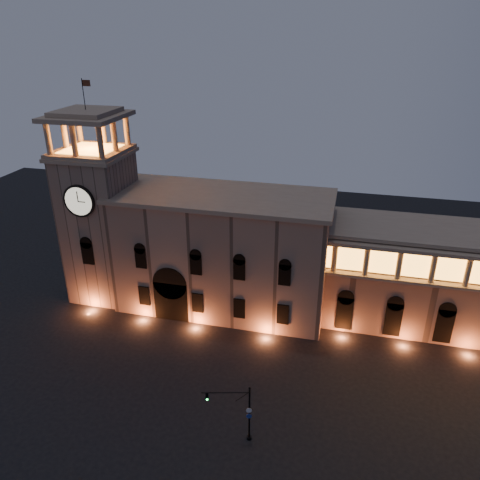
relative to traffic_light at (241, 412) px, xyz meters
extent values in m
plane|color=black|center=(-6.67, 2.42, -3.60)|extent=(160.00, 160.00, 0.00)
cube|color=#90715E|center=(-8.67, 24.42, 4.90)|extent=(30.00, 12.00, 17.00)
cube|color=tan|center=(-8.67, 24.42, 13.70)|extent=(30.80, 12.80, 0.60)
cube|color=black|center=(-14.67, 19.02, -0.60)|extent=(5.00, 1.40, 6.00)
cylinder|color=black|center=(-14.67, 19.02, 2.40)|extent=(5.00, 1.40, 5.00)
cube|color=#FF9E32|center=(-14.67, 18.82, -0.80)|extent=(4.20, 0.20, 5.00)
cube|color=#90715E|center=(-27.17, 23.42, 7.40)|extent=(9.00, 9.00, 22.00)
cube|color=tan|center=(-27.17, 23.42, 18.65)|extent=(9.80, 9.80, 0.50)
cylinder|color=black|center=(-27.17, 18.74, 13.40)|extent=(4.60, 0.35, 4.60)
cylinder|color=beige|center=(-27.17, 18.60, 13.40)|extent=(4.00, 0.12, 4.00)
cube|color=tan|center=(-27.17, 23.42, 19.15)|extent=(9.40, 9.40, 0.50)
cube|color=#FF9E32|center=(-27.17, 23.42, 19.45)|extent=(6.80, 6.80, 0.15)
cylinder|color=tan|center=(-30.97, 19.62, 21.50)|extent=(0.76, 0.76, 4.20)
cylinder|color=tan|center=(-27.17, 19.62, 21.50)|extent=(0.76, 0.76, 4.20)
cylinder|color=tan|center=(-23.37, 19.62, 21.50)|extent=(0.76, 0.76, 4.20)
cylinder|color=tan|center=(-30.97, 27.22, 21.50)|extent=(0.76, 0.76, 4.20)
cylinder|color=tan|center=(-27.17, 27.22, 21.50)|extent=(0.76, 0.76, 4.20)
cylinder|color=tan|center=(-23.37, 27.22, 21.50)|extent=(0.76, 0.76, 4.20)
cylinder|color=tan|center=(-30.97, 23.42, 21.50)|extent=(0.76, 0.76, 4.20)
cylinder|color=tan|center=(-23.37, 23.42, 21.50)|extent=(0.76, 0.76, 4.20)
cube|color=tan|center=(-27.17, 23.42, 23.90)|extent=(9.80, 9.80, 0.60)
cube|color=tan|center=(-27.17, 23.42, 24.50)|extent=(7.50, 7.50, 0.60)
cylinder|color=black|center=(-27.17, 23.42, 26.80)|extent=(0.10, 0.10, 4.00)
plane|color=#502616|center=(-26.57, 23.42, 28.20)|extent=(1.20, 0.00, 1.20)
cube|color=#8A6C58|center=(25.33, 26.42, 3.40)|extent=(40.00, 10.00, 14.00)
cylinder|color=tan|center=(7.33, 20.92, 7.90)|extent=(0.70, 0.70, 4.00)
cylinder|color=tan|center=(11.33, 20.92, 7.90)|extent=(0.70, 0.70, 4.00)
cylinder|color=tan|center=(15.33, 20.92, 7.90)|extent=(0.70, 0.70, 4.00)
cylinder|color=tan|center=(19.33, 20.92, 7.90)|extent=(0.70, 0.70, 4.00)
cylinder|color=tan|center=(23.33, 20.92, 7.90)|extent=(0.70, 0.70, 4.00)
cylinder|color=black|center=(0.81, 0.21, -0.29)|extent=(0.19, 0.19, 6.62)
cylinder|color=black|center=(0.81, 0.21, -3.46)|extent=(0.53, 0.53, 0.28)
sphere|color=black|center=(0.81, 0.21, 3.12)|extent=(0.26, 0.26, 0.26)
cylinder|color=black|center=(-1.48, -0.36, 2.55)|extent=(4.62, 1.25, 0.11)
cube|color=black|center=(-3.23, -0.79, 2.08)|extent=(0.34, 0.33, 0.80)
cylinder|color=#0CE53F|center=(-3.19, -0.94, 1.81)|extent=(0.18, 0.11, 0.17)
cylinder|color=silver|center=(0.80, 0.07, 0.38)|extent=(0.56, 0.17, 0.57)
cylinder|color=navy|center=(0.80, 0.07, -0.38)|extent=(0.56, 0.17, 0.57)
camera|label=1|loc=(8.22, -34.13, 35.13)|focal=35.00mm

